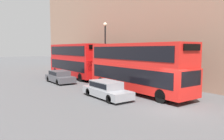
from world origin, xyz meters
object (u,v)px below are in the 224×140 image
pedestrian (115,75)px  car_hatchback (60,76)px  bus_second_in_queue (75,59)px  bus_leading (137,65)px  car_dark_sedan (106,89)px

pedestrian → car_hatchback: bearing=154.6°
bus_second_in_queue → car_hatchback: bearing=-136.8°
bus_leading → car_hatchback: bearing=110.6°
car_dark_sedan → car_hatchback: bearing=90.0°
bus_leading → bus_second_in_queue: size_ratio=0.99×
bus_leading → pedestrian: bearing=70.0°
bus_leading → car_dark_sedan: size_ratio=2.36×
car_dark_sedan → pedestrian: size_ratio=2.78×
bus_leading → bus_second_in_queue: 12.25m
bus_leading → car_hatchback: 9.81m
bus_second_in_queue → car_hatchback: bus_second_in_queue is taller
car_hatchback → pedestrian: bearing=-25.4°
pedestrian → bus_leading: bearing=-110.0°
car_hatchback → car_dark_sedan: bearing=-90.0°
bus_second_in_queue → pedestrian: bus_second_in_queue is taller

